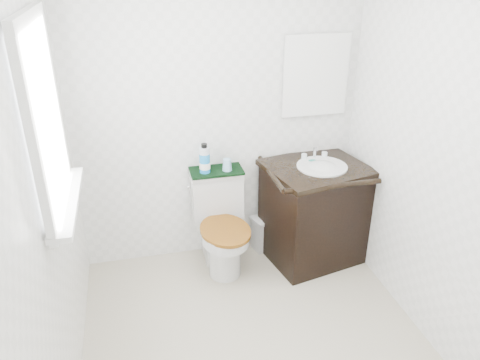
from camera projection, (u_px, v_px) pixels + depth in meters
name	position (u px, v px, depth m)	size (l,w,h in m)	color
floor	(259.00, 349.00, 3.00)	(2.40, 2.40, 0.00)	#AAA389
wall_back	(219.00, 113.00, 3.53)	(2.40, 2.40, 0.00)	white
wall_front	(371.00, 348.00, 1.43)	(2.40, 2.40, 0.00)	white
wall_left	(43.00, 204.00, 2.25)	(2.40, 2.40, 0.00)	white
wall_right	(445.00, 162.00, 2.71)	(2.40, 2.40, 0.00)	white
window	(43.00, 118.00, 2.32)	(0.02, 0.70, 0.90)	white
mirror	(315.00, 76.00, 3.55)	(0.50, 0.02, 0.60)	silver
toilet	(220.00, 227.00, 3.69)	(0.42, 0.64, 0.77)	silver
vanity	(314.00, 210.00, 3.75)	(0.85, 0.77, 0.92)	black
trash_bin	(264.00, 232.00, 3.97)	(0.25, 0.22, 0.30)	silver
towel	(216.00, 171.00, 3.61)	(0.41, 0.22, 0.02)	black
mouthwash_bottle	(205.00, 159.00, 3.52)	(0.08, 0.08, 0.23)	#1881D2
cup	(227.00, 165.00, 3.57)	(0.07, 0.07, 0.09)	#7DAFCD
soap_bar	(312.00, 160.00, 3.65)	(0.07, 0.05, 0.02)	#166E5F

